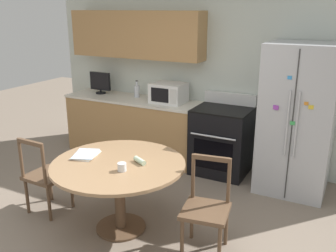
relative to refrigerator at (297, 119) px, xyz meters
The scene contains 13 objects.
back_wall 1.73m from the refrigerator, 166.29° to the left, with size 5.20×0.44×2.60m.
kitchen_counter 2.48m from the refrigerator, behind, with size 2.15×0.64×0.90m.
refrigerator is the anchor object (origin of this frame).
oven_range 1.08m from the refrigerator, behind, with size 0.75×0.68×1.08m.
microwave 1.83m from the refrigerator, behind, with size 0.48×0.39×0.29m.
countertop_tv 3.07m from the refrigerator, behind, with size 0.36×0.16×0.34m.
counter_bottle 2.42m from the refrigerator, behind, with size 0.08×0.08×0.26m.
dining_table 2.29m from the refrigerator, 128.40° to the right, with size 1.34×1.34×0.75m.
dining_chair_right 1.84m from the refrigerator, 105.95° to the right, with size 0.48×0.48×0.90m.
dining_chair_left 3.03m from the refrigerator, 141.37° to the right, with size 0.43×0.43×0.90m.
candle_glass 2.31m from the refrigerator, 123.35° to the right, with size 0.09×0.09×0.08m.
folded_napkin 2.09m from the refrigerator, 125.66° to the right, with size 0.17×0.12×0.05m.
mail_stack 2.55m from the refrigerator, 135.53° to the right, with size 0.32×0.36×0.02m.
Camera 1 is at (1.91, -2.39, 2.22)m, focal length 40.00 mm.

